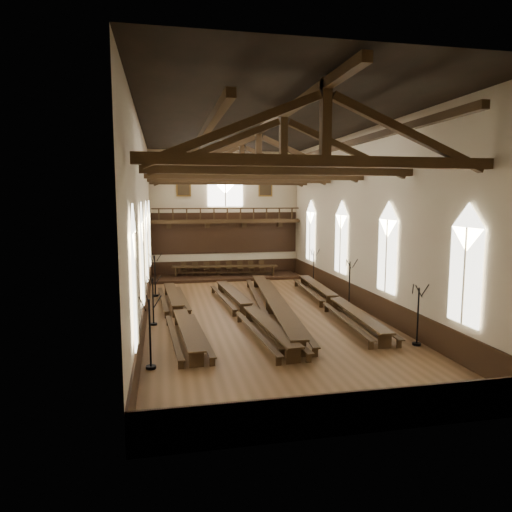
{
  "coord_description": "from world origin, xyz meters",
  "views": [
    {
      "loc": [
        -5.0,
        -23.69,
        6.27
      ],
      "look_at": [
        0.17,
        1.5,
        2.99
      ],
      "focal_mm": 32.0,
      "sensor_mm": 36.0,
      "label": 1
    }
  ],
  "objects": [
    {
      "name": "candelabrum_right_far",
      "position": [
        5.55,
        7.11,
        0.81
      ],
      "size": [
        0.8,
        0.77,
        2.66
      ],
      "color": "black",
      "rests_on": "ground"
    },
    {
      "name": "dais",
      "position": [
        -0.28,
        11.4,
        0.11
      ],
      "size": [
        11.4,
        3.19,
        0.21
      ],
      "primitive_type": "cube",
      "color": "black",
      "rests_on": "ground"
    },
    {
      "name": "minstrels_gallery",
      "position": [
        0.0,
        12.66,
        3.91
      ],
      "size": [
        11.8,
        1.24,
        3.7
      ],
      "color": "#3A2312",
      "rests_on": "room_walls"
    },
    {
      "name": "candelabrum_right_mid",
      "position": [
        5.55,
        0.71,
        0.84
      ],
      "size": [
        0.78,
        0.85,
        2.78
      ],
      "color": "black",
      "rests_on": "ground"
    },
    {
      "name": "roof_trusses",
      "position": [
        0.0,
        -0.0,
        8.22
      ],
      "size": [
        11.7,
        25.7,
        2.8
      ],
      "color": "#3A2312",
      "rests_on": "room_walls"
    },
    {
      "name": "wainscot_band",
      "position": [
        0.0,
        0.0,
        0.6
      ],
      "size": [
        12.0,
        26.0,
        1.2
      ],
      "color": "black",
      "rests_on": "ground"
    },
    {
      "name": "refectory_row_a",
      "position": [
        -4.29,
        -0.58,
        0.51
      ],
      "size": [
        1.81,
        14.06,
        0.71
      ],
      "color": "#3A2312",
      "rests_on": "ground"
    },
    {
      "name": "refectory_row_d",
      "position": [
        4.44,
        0.14,
        0.54
      ],
      "size": [
        1.93,
        14.41,
        0.74
      ],
      "color": "#3A2312",
      "rests_on": "ground"
    },
    {
      "name": "candelabrum_left_far",
      "position": [
        -5.55,
        5.71,
        0.85
      ],
      "size": [
        0.82,
        0.83,
        2.79
      ],
      "color": "black",
      "rests_on": "ground"
    },
    {
      "name": "candelabrum_left_mid",
      "position": [
        -5.55,
        -1.1,
        0.76
      ],
      "size": [
        0.72,
        0.76,
        2.51
      ],
      "color": "black",
      "rests_on": "ground"
    },
    {
      "name": "portraits",
      "position": [
        0.0,
        12.9,
        7.1
      ],
      "size": [
        7.75,
        0.09,
        1.45
      ],
      "color": "brown",
      "rests_on": "room_walls"
    },
    {
      "name": "refectory_row_b",
      "position": [
        -0.75,
        -0.84,
        0.53
      ],
      "size": [
        1.96,
        14.32,
        0.73
      ],
      "color": "#3A2312",
      "rests_on": "ground"
    },
    {
      "name": "ground",
      "position": [
        0.0,
        0.0,
        0.0
      ],
      "size": [
        26.0,
        26.0,
        0.0
      ],
      "primitive_type": "plane",
      "color": "brown",
      "rests_on": "ground"
    },
    {
      "name": "high_table",
      "position": [
        -0.28,
        11.4,
        0.87
      ],
      "size": [
        8.27,
        1.99,
        0.77
      ],
      "color": "#3A2312",
      "rests_on": "dais"
    },
    {
      "name": "candelabrum_right_near",
      "position": [
        5.55,
        -6.57,
        0.81
      ],
      "size": [
        0.72,
        0.82,
        2.65
      ],
      "color": "black",
      "rests_on": "ground"
    },
    {
      "name": "candelabrum_left_near",
      "position": [
        -5.55,
        -7.05,
        0.84
      ],
      "size": [
        0.83,
        0.81,
        2.77
      ],
      "color": "black",
      "rests_on": "ground"
    },
    {
      "name": "end_window",
      "position": [
        0.0,
        12.9,
        7.22
      ],
      "size": [
        2.8,
        0.12,
        3.8
      ],
      "color": "white",
      "rests_on": "room_walls"
    },
    {
      "name": "side_windows",
      "position": [
        -0.0,
        -0.0,
        3.74
      ],
      "size": [
        11.85,
        19.8,
        4.5
      ],
      "color": "white",
      "rests_on": "room_walls"
    },
    {
      "name": "refectory_row_c",
      "position": [
        0.86,
        0.13,
        0.59
      ],
      "size": [
        2.38,
        15.1,
        0.81
      ],
      "color": "#3A2312",
      "rests_on": "ground"
    },
    {
      "name": "room_walls",
      "position": [
        0.0,
        0.0,
        6.46
      ],
      "size": [
        26.0,
        26.0,
        26.0
      ],
      "color": "#BCB08E",
      "rests_on": "ground"
    },
    {
      "name": "high_chairs",
      "position": [
        -0.28,
        12.2,
        0.76
      ],
      "size": [
        6.77,
        0.47,
        1.01
      ],
      "color": "#3A2312",
      "rests_on": "dais"
    }
  ]
}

